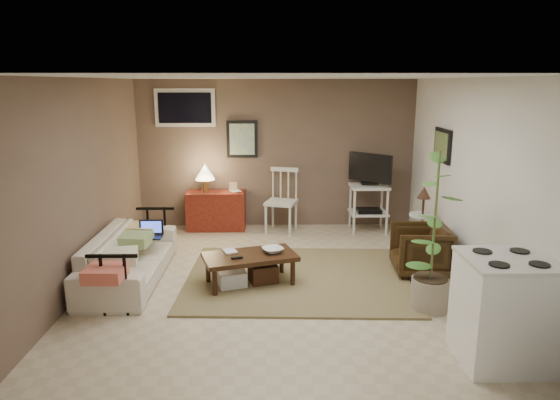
{
  "coord_description": "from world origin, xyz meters",
  "views": [
    {
      "loc": [
        -0.07,
        -5.6,
        2.35
      ],
      "look_at": [
        0.03,
        0.35,
        0.94
      ],
      "focal_mm": 32.0,
      "sensor_mm": 36.0,
      "label": 1
    }
  ],
  "objects_px": {
    "red_console": "(215,207)",
    "tv_stand": "(369,191)",
    "sofa": "(129,249)",
    "spindle_chair": "(281,202)",
    "coffee_table": "(249,267)",
    "armchair": "(421,248)",
    "potted_plant": "(434,226)",
    "side_table": "(423,213)",
    "stove": "(504,310)"
  },
  "relations": [
    {
      "from": "red_console",
      "to": "tv_stand",
      "type": "bearing_deg",
      "value": -3.18
    },
    {
      "from": "sofa",
      "to": "spindle_chair",
      "type": "relative_size",
      "value": 1.95
    },
    {
      "from": "coffee_table",
      "to": "red_console",
      "type": "relative_size",
      "value": 1.09
    },
    {
      "from": "armchair",
      "to": "potted_plant",
      "type": "distance_m",
      "value": 1.18
    },
    {
      "from": "red_console",
      "to": "potted_plant",
      "type": "relative_size",
      "value": 0.63
    },
    {
      "from": "coffee_table",
      "to": "side_table",
      "type": "xyz_separation_m",
      "value": [
        2.33,
        1.03,
        0.38
      ]
    },
    {
      "from": "armchair",
      "to": "potted_plant",
      "type": "height_order",
      "value": "potted_plant"
    },
    {
      "from": "coffee_table",
      "to": "spindle_chair",
      "type": "distance_m",
      "value": 2.27
    },
    {
      "from": "coffee_table",
      "to": "potted_plant",
      "type": "bearing_deg",
      "value": -19.15
    },
    {
      "from": "potted_plant",
      "to": "sofa",
      "type": "bearing_deg",
      "value": 165.53
    },
    {
      "from": "red_console",
      "to": "armchair",
      "type": "bearing_deg",
      "value": -35.78
    },
    {
      "from": "spindle_chair",
      "to": "potted_plant",
      "type": "bearing_deg",
      "value": -62.39
    },
    {
      "from": "side_table",
      "to": "stove",
      "type": "xyz_separation_m",
      "value": [
        -0.11,
        -2.72,
        -0.13
      ]
    },
    {
      "from": "stove",
      "to": "sofa",
      "type": "bearing_deg",
      "value": 152.88
    },
    {
      "from": "sofa",
      "to": "side_table",
      "type": "xyz_separation_m",
      "value": [
        3.79,
        0.83,
        0.22
      ]
    },
    {
      "from": "coffee_table",
      "to": "sofa",
      "type": "distance_m",
      "value": 1.48
    },
    {
      "from": "coffee_table",
      "to": "sofa",
      "type": "bearing_deg",
      "value": 172.01
    },
    {
      "from": "red_console",
      "to": "stove",
      "type": "bearing_deg",
      "value": -54.4
    },
    {
      "from": "red_console",
      "to": "spindle_chair",
      "type": "relative_size",
      "value": 1.07
    },
    {
      "from": "sofa",
      "to": "tv_stand",
      "type": "distance_m",
      "value": 3.85
    },
    {
      "from": "red_console",
      "to": "stove",
      "type": "height_order",
      "value": "red_console"
    },
    {
      "from": "coffee_table",
      "to": "stove",
      "type": "distance_m",
      "value": 2.8
    },
    {
      "from": "spindle_chair",
      "to": "red_console",
      "type": "bearing_deg",
      "value": 173.17
    },
    {
      "from": "armchair",
      "to": "potted_plant",
      "type": "xyz_separation_m",
      "value": [
        -0.19,
        -1.01,
        0.58
      ]
    },
    {
      "from": "tv_stand",
      "to": "stove",
      "type": "bearing_deg",
      "value": -84.01
    },
    {
      "from": "sofa",
      "to": "coffee_table",
      "type": "bearing_deg",
      "value": -97.99
    },
    {
      "from": "armchair",
      "to": "stove",
      "type": "height_order",
      "value": "stove"
    },
    {
      "from": "armchair",
      "to": "stove",
      "type": "xyz_separation_m",
      "value": [
        0.11,
        -2.02,
        0.13
      ]
    },
    {
      "from": "coffee_table",
      "to": "potted_plant",
      "type": "xyz_separation_m",
      "value": [
        1.93,
        -0.67,
        0.69
      ]
    },
    {
      "from": "sofa",
      "to": "red_console",
      "type": "relative_size",
      "value": 1.83
    },
    {
      "from": "side_table",
      "to": "stove",
      "type": "relative_size",
      "value": 1.03
    },
    {
      "from": "side_table",
      "to": "spindle_chair",
      "type": "bearing_deg",
      "value": 148.36
    },
    {
      "from": "potted_plant",
      "to": "stove",
      "type": "height_order",
      "value": "potted_plant"
    },
    {
      "from": "tv_stand",
      "to": "potted_plant",
      "type": "relative_size",
      "value": 0.73
    },
    {
      "from": "spindle_chair",
      "to": "potted_plant",
      "type": "height_order",
      "value": "potted_plant"
    },
    {
      "from": "tv_stand",
      "to": "red_console",
      "type": "bearing_deg",
      "value": 176.82
    },
    {
      "from": "side_table",
      "to": "stove",
      "type": "distance_m",
      "value": 2.72
    },
    {
      "from": "sofa",
      "to": "potted_plant",
      "type": "bearing_deg",
      "value": -104.47
    },
    {
      "from": "sofa",
      "to": "stove",
      "type": "height_order",
      "value": "stove"
    },
    {
      "from": "red_console",
      "to": "sofa",
      "type": "bearing_deg",
      "value": -110.68
    },
    {
      "from": "coffee_table",
      "to": "red_console",
      "type": "height_order",
      "value": "red_console"
    },
    {
      "from": "sofa",
      "to": "armchair",
      "type": "xyz_separation_m",
      "value": [
        3.58,
        0.14,
        -0.05
      ]
    },
    {
      "from": "coffee_table",
      "to": "spindle_chair",
      "type": "relative_size",
      "value": 1.17
    },
    {
      "from": "side_table",
      "to": "potted_plant",
      "type": "height_order",
      "value": "potted_plant"
    },
    {
      "from": "coffee_table",
      "to": "armchair",
      "type": "bearing_deg",
      "value": 9.14
    },
    {
      "from": "tv_stand",
      "to": "side_table",
      "type": "xyz_separation_m",
      "value": [
        0.51,
        -1.17,
        -0.06
      ]
    },
    {
      "from": "sofa",
      "to": "tv_stand",
      "type": "bearing_deg",
      "value": -58.64
    },
    {
      "from": "sofa",
      "to": "red_console",
      "type": "distance_m",
      "value": 2.28
    },
    {
      "from": "sofa",
      "to": "spindle_chair",
      "type": "distance_m",
      "value": 2.75
    },
    {
      "from": "spindle_chair",
      "to": "armchair",
      "type": "xyz_separation_m",
      "value": [
        1.7,
        -1.87,
        -0.14
      ]
    }
  ]
}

